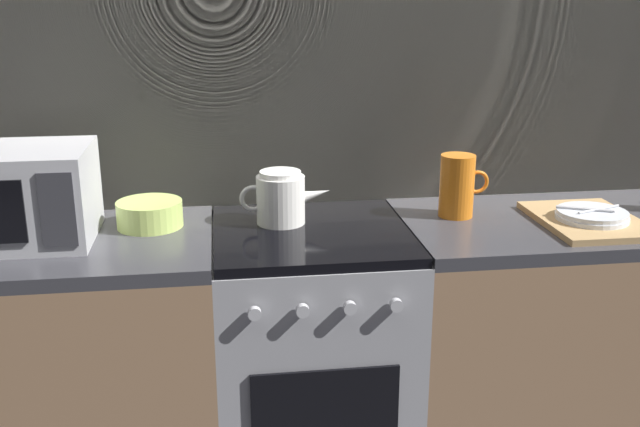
% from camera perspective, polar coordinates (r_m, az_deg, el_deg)
% --- Properties ---
extents(back_wall, '(3.60, 0.05, 2.40)m').
position_cam_1_polar(back_wall, '(2.46, -1.68, 7.77)').
color(back_wall, '#B2AD9E').
rests_on(back_wall, ground_plane).
extents(counter_left, '(1.20, 0.60, 0.90)m').
position_cam_1_polar(counter_left, '(2.47, -22.38, -12.07)').
color(counter_left, '#997251').
rests_on(counter_left, ground_plane).
extents(stove_unit, '(0.60, 0.63, 0.90)m').
position_cam_1_polar(stove_unit, '(2.40, -0.65, -11.55)').
color(stove_unit, '#9E9EA3').
rests_on(stove_unit, ground_plane).
extents(counter_right, '(1.20, 0.60, 0.90)m').
position_cam_1_polar(counter_right, '(2.65, 19.30, -9.60)').
color(counter_right, '#997251').
rests_on(counter_right, ground_plane).
extents(microwave, '(0.46, 0.35, 0.27)m').
position_cam_1_polar(microwave, '(2.27, -23.06, 1.32)').
color(microwave, '#B2B2B7').
rests_on(microwave, counter_left).
extents(kettle, '(0.28, 0.15, 0.17)m').
position_cam_1_polar(kettle, '(2.26, -3.06, 1.23)').
color(kettle, white).
rests_on(kettle, stove_unit).
extents(mixing_bowl, '(0.20, 0.20, 0.08)m').
position_cam_1_polar(mixing_bowl, '(2.29, -13.13, -0.04)').
color(mixing_bowl, '#B7D166').
rests_on(mixing_bowl, counter_left).
extents(pitcher, '(0.16, 0.11, 0.20)m').
position_cam_1_polar(pitcher, '(2.36, 10.66, 2.14)').
color(pitcher, orange).
rests_on(pitcher, counter_right).
extents(dish_pile, '(0.30, 0.40, 0.06)m').
position_cam_1_polar(dish_pile, '(2.41, 20.27, -0.37)').
color(dish_pile, tan).
rests_on(dish_pile, counter_right).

